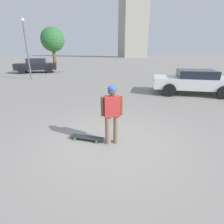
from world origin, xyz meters
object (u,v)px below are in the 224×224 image
at_px(person, 112,111).
at_px(car_parked_far, 36,65).
at_px(skateboard, 87,138).
at_px(car_parked_near, 193,81).

height_order(person, car_parked_far, car_parked_far).
bearing_deg(skateboard, car_parked_near, -117.89).
height_order(person, car_parked_near, person).
xyz_separation_m(car_parked_near, car_parked_far, (11.22, -12.66, 0.09)).
bearing_deg(car_parked_near, person, 63.39).
distance_m(person, car_parked_near, 7.40).
xyz_separation_m(person, car_parked_near, (-5.58, -4.85, -0.17)).
relative_size(person, car_parked_far, 0.35).
height_order(person, skateboard, person).
bearing_deg(skateboard, car_parked_far, -47.99).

